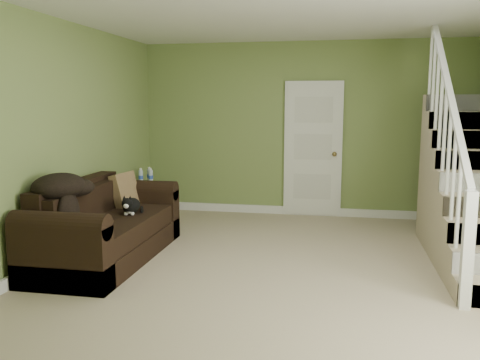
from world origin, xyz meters
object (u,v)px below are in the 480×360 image
at_px(side_table, 148,201).
at_px(banana, 106,223).
at_px(sofa, 104,230).
at_px(cat, 131,206).

bearing_deg(side_table, banana, -79.58).
relative_size(side_table, banana, 4.69).
relative_size(sofa, side_table, 2.79).
distance_m(sofa, banana, 0.40).
xyz_separation_m(sofa, banana, (0.19, -0.32, 0.16)).
bearing_deg(cat, banana, -100.87).
xyz_separation_m(cat, banana, (-0.03, -0.56, -0.07)).
distance_m(side_table, banana, 2.19).
relative_size(sofa, cat, 4.42).
bearing_deg(sofa, cat, 47.91).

